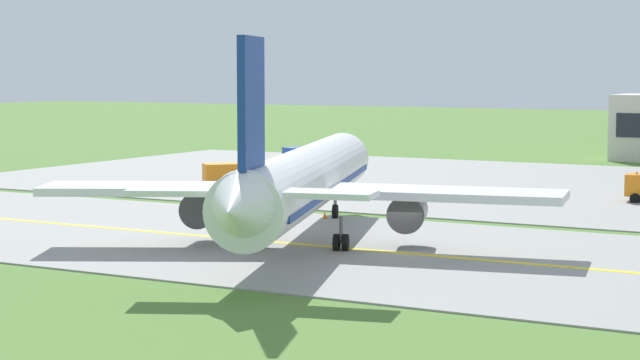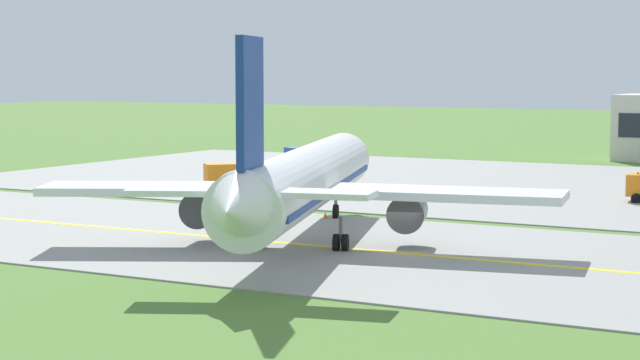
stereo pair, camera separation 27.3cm
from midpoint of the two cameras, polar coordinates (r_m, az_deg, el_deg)
The scene contains 7 objects.
ground_plane at distance 68.53m, azimuth 3.77°, elevation -3.74°, with size 500.00×500.00×0.00m, color #517A33.
taxiway_strip at distance 68.53m, azimuth 3.77°, elevation -3.70°, with size 240.00×28.00×0.10m, color gray.
taxiway_centreline at distance 68.52m, azimuth 3.77°, elevation -3.65°, with size 220.00×0.60×0.01m, color yellow.
airplane_lead at distance 70.65m, azimuth -0.96°, elevation -0.07°, with size 31.60×38.42×12.70m.
service_truck_baggage at distance 103.48m, azimuth -4.31°, elevation 0.26°, with size 5.67×5.72×2.60m.
service_truck_fuel at distance 125.24m, azimuth -0.59°, elevation 1.19°, with size 4.60×6.27×2.60m.
traffic_cone_near_edge at distance 83.86m, azimuth 0.14°, elevation -1.81°, with size 0.44×0.44×0.60m, color orange.
Camera 1 is at (28.54, -61.33, 11.05)m, focal length 63.73 mm.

